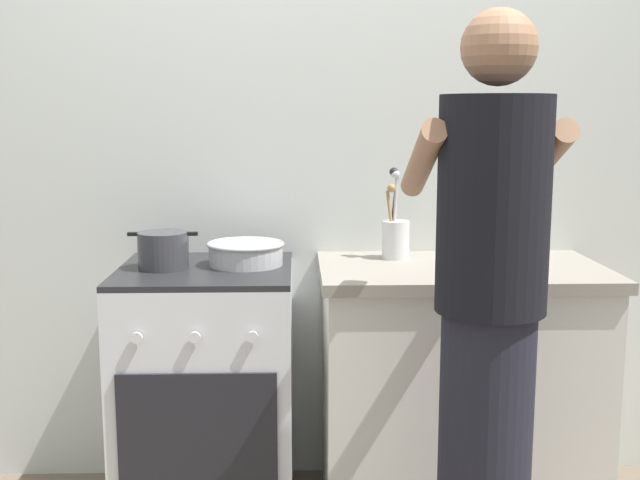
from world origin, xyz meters
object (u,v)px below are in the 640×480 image
at_px(mixing_bowl, 246,252).
at_px(utensil_crock, 395,234).
at_px(spice_bottle, 477,253).
at_px(oil_bottle, 520,243).
at_px(pot, 163,250).
at_px(person, 489,325).
at_px(stove_range, 208,391).

height_order(mixing_bowl, utensil_crock, utensil_crock).
height_order(spice_bottle, oil_bottle, oil_bottle).
relative_size(pot, oil_bottle, 1.10).
bearing_deg(mixing_bowl, utensil_crock, 11.48).
distance_m(spice_bottle, oil_bottle, 0.16).
bearing_deg(pot, person, -31.84).
xyz_separation_m(mixing_bowl, oil_bottle, (0.95, -0.08, 0.04)).
relative_size(stove_range, spice_bottle, 10.50).
xyz_separation_m(stove_range, utensil_crock, (0.68, 0.15, 0.54)).
xyz_separation_m(mixing_bowl, person, (0.70, -0.66, -0.09)).
bearing_deg(mixing_bowl, spice_bottle, -0.51).
distance_m(stove_range, utensil_crock, 0.88).
bearing_deg(oil_bottle, person, -113.08).
bearing_deg(stove_range, pot, -176.12).
relative_size(oil_bottle, person, 0.13).
relative_size(pot, utensil_crock, 0.72).
distance_m(spice_bottle, person, 0.67).
distance_m(utensil_crock, spice_bottle, 0.31).
bearing_deg(mixing_bowl, person, -43.33).
relative_size(stove_range, mixing_bowl, 3.28).
bearing_deg(pot, stove_range, 3.88).
distance_m(pot, mixing_bowl, 0.29).
bearing_deg(utensil_crock, stove_range, -167.29).
bearing_deg(oil_bottle, spice_bottle, 149.52).
bearing_deg(spice_bottle, utensil_crock, 157.04).
bearing_deg(mixing_bowl, oil_bottle, -5.08).
height_order(stove_range, oil_bottle, oil_bottle).
distance_m(mixing_bowl, person, 0.97).
bearing_deg(stove_range, utensil_crock, 12.71).
height_order(mixing_bowl, oil_bottle, oil_bottle).
height_order(pot, utensil_crock, utensil_crock).
bearing_deg(stove_range, mixing_bowl, 17.34).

